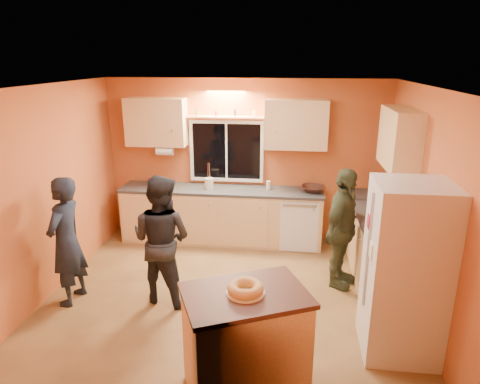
# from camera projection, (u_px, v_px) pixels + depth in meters

# --- Properties ---
(ground) EXTENTS (4.50, 4.50, 0.00)m
(ground) POSITION_uv_depth(u_px,v_px,m) (228.00, 296.00, 5.44)
(ground) COLOR brown
(ground) RESTS_ON ground
(room_shell) EXTENTS (4.54, 4.04, 2.61)m
(room_shell) POSITION_uv_depth(u_px,v_px,m) (241.00, 165.00, 5.32)
(room_shell) COLOR #C46832
(room_shell) RESTS_ON ground
(back_counter) EXTENTS (4.23, 0.62, 0.90)m
(back_counter) POSITION_uv_depth(u_px,v_px,m) (244.00, 216.00, 6.91)
(back_counter) COLOR tan
(back_counter) RESTS_ON ground
(right_counter) EXTENTS (0.62, 1.84, 0.90)m
(right_counter) POSITION_uv_depth(u_px,v_px,m) (381.00, 255.00, 5.55)
(right_counter) COLOR tan
(right_counter) RESTS_ON ground
(refrigerator) EXTENTS (0.72, 0.70, 1.80)m
(refrigerator) POSITION_uv_depth(u_px,v_px,m) (405.00, 271.00, 4.19)
(refrigerator) COLOR silver
(refrigerator) RESTS_ON ground
(island) EXTENTS (1.24, 1.07, 1.01)m
(island) POSITION_uv_depth(u_px,v_px,m) (245.00, 343.00, 3.75)
(island) COLOR tan
(island) RESTS_ON ground
(bundt_pastry) EXTENTS (0.31, 0.31, 0.09)m
(bundt_pastry) POSITION_uv_depth(u_px,v_px,m) (245.00, 288.00, 3.59)
(bundt_pastry) COLOR tan
(bundt_pastry) RESTS_ON island
(person_left) EXTENTS (0.42, 0.61, 1.60)m
(person_left) POSITION_uv_depth(u_px,v_px,m) (66.00, 242.00, 5.11)
(person_left) COLOR black
(person_left) RESTS_ON ground
(person_center) EXTENTS (0.92, 0.80, 1.61)m
(person_center) POSITION_uv_depth(u_px,v_px,m) (162.00, 239.00, 5.16)
(person_center) COLOR black
(person_center) RESTS_ON ground
(person_right) EXTENTS (0.75, 1.01, 1.60)m
(person_right) POSITION_uv_depth(u_px,v_px,m) (342.00, 229.00, 5.49)
(person_right) COLOR #333B25
(person_right) RESTS_ON ground
(mixing_bowl) EXTENTS (0.40, 0.40, 0.09)m
(mixing_bowl) POSITION_uv_depth(u_px,v_px,m) (313.00, 189.00, 6.66)
(mixing_bowl) COLOR black
(mixing_bowl) RESTS_ON back_counter
(utensil_crock) EXTENTS (0.14, 0.14, 0.17)m
(utensil_crock) POSITION_uv_depth(u_px,v_px,m) (209.00, 183.00, 6.81)
(utensil_crock) COLOR beige
(utensil_crock) RESTS_ON back_counter
(potted_plant) EXTENTS (0.34, 0.32, 0.30)m
(potted_plant) POSITION_uv_depth(u_px,v_px,m) (391.00, 211.00, 5.39)
(potted_plant) COLOR gray
(potted_plant) RESTS_ON right_counter
(red_box) EXTENTS (0.19, 0.16, 0.07)m
(red_box) POSITION_uv_depth(u_px,v_px,m) (381.00, 216.00, 5.54)
(red_box) COLOR maroon
(red_box) RESTS_ON right_counter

